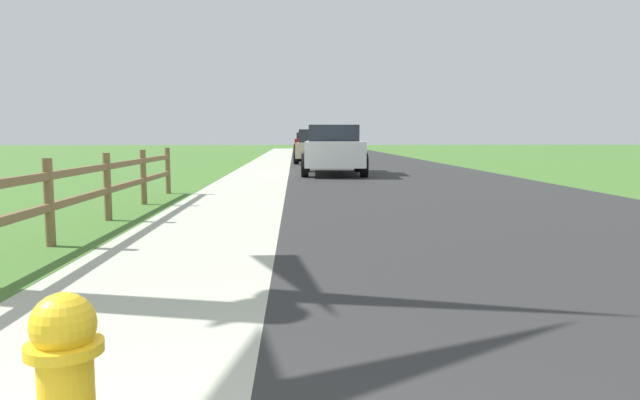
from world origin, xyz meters
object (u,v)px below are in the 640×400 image
at_px(parked_car_blue, 314,144).
at_px(parked_car_beige, 317,146).
at_px(parked_suv_white, 333,150).
at_px(parked_car_red, 308,142).

bearing_deg(parked_car_blue, parked_car_beige, -91.14).
distance_m(parked_suv_white, parked_car_beige, 8.48).
bearing_deg(parked_car_blue, parked_car_red, 91.51).
distance_m(parked_car_beige, parked_car_red, 19.36).
xyz_separation_m(parked_car_beige, parked_car_blue, (0.20, 10.21, -0.05)).
xyz_separation_m(parked_suv_white, parked_car_blue, (-0.02, 18.69, -0.07)).
height_order(parked_suv_white, parked_car_red, parked_suv_white).
distance_m(parked_car_blue, parked_car_red, 9.15).
height_order(parked_car_blue, parked_car_red, parked_car_red).
bearing_deg(parked_car_beige, parked_car_red, 90.11).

